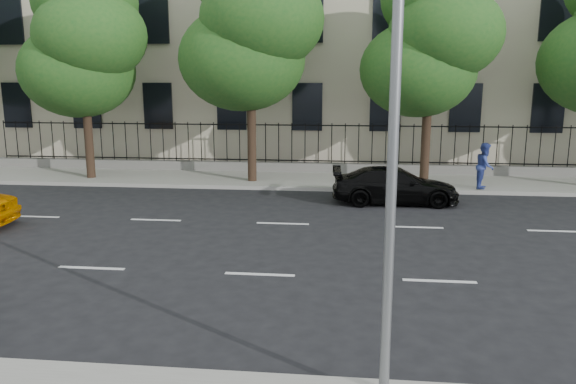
% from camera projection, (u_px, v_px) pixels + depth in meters
% --- Properties ---
extents(ground, '(120.00, 120.00, 0.00)m').
position_uv_depth(ground, '(239.00, 321.00, 10.31)').
color(ground, black).
rests_on(ground, ground).
extents(far_sidewalk, '(60.00, 4.00, 0.15)m').
position_uv_depth(far_sidewalk, '(302.00, 180.00, 23.93)').
color(far_sidewalk, gray).
rests_on(far_sidewalk, ground).
extents(lane_markings, '(49.60, 4.62, 0.01)m').
position_uv_depth(lane_markings, '(273.00, 245.00, 14.94)').
color(lane_markings, silver).
rests_on(lane_markings, ground).
extents(iron_fence, '(30.00, 0.50, 2.20)m').
position_uv_depth(iron_fence, '(305.00, 161.00, 25.47)').
color(iron_fence, slate).
rests_on(iron_fence, far_sidewalk).
extents(street_light, '(0.25, 3.32, 8.05)m').
position_uv_depth(street_light, '(395.00, 20.00, 7.28)').
color(street_light, slate).
rests_on(street_light, near_sidewalk).
extents(tree_b, '(5.53, 5.12, 8.97)m').
position_uv_depth(tree_b, '(84.00, 41.00, 23.07)').
color(tree_b, '#382619').
rests_on(tree_b, far_sidewalk).
extents(tree_c, '(5.89, 5.50, 9.80)m').
position_uv_depth(tree_c, '(252.00, 25.00, 22.22)').
color(tree_c, '#382619').
rests_on(tree_c, far_sidewalk).
extents(tree_d, '(5.34, 4.94, 8.84)m').
position_uv_depth(tree_d, '(431.00, 38.00, 21.61)').
color(tree_d, '#382619').
rests_on(tree_d, far_sidewalk).
extents(black_sedan, '(4.47, 1.95, 1.28)m').
position_uv_depth(black_sedan, '(395.00, 185.00, 19.75)').
color(black_sedan, black).
rests_on(black_sedan, ground).
extents(pedestrian_far, '(0.92, 1.03, 1.77)m').
position_uv_depth(pedestrian_far, '(485.00, 166.00, 21.55)').
color(pedestrian_far, '#304090').
rests_on(pedestrian_far, far_sidewalk).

